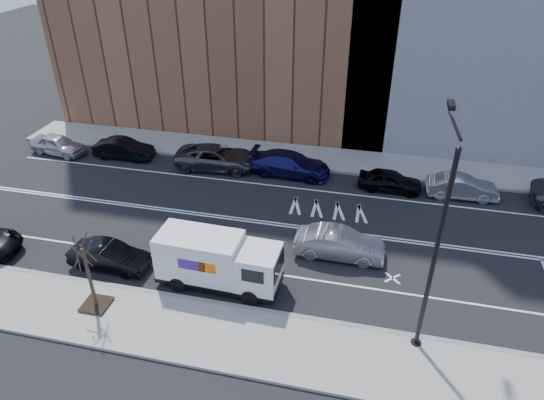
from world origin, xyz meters
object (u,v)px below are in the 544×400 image
at_px(far_parked_b, 124,149).
at_px(fedex_van, 218,261).
at_px(driving_sedan, 339,244).
at_px(far_parked_a, 58,144).

bearing_deg(far_parked_b, fedex_van, -138.21).
height_order(fedex_van, driving_sedan, fedex_van).
xyz_separation_m(far_parked_b, driving_sedan, (16.27, -7.98, 0.05)).
bearing_deg(far_parked_a, driving_sedan, -101.71).
bearing_deg(fedex_van, far_parked_a, 147.12).
distance_m(fedex_van, far_parked_a, 19.40).
xyz_separation_m(fedex_van, far_parked_a, (-15.94, 11.04, -0.70)).
bearing_deg(fedex_van, far_parked_b, 135.44).
bearing_deg(driving_sedan, far_parked_b, 63.88).
height_order(far_parked_b, driving_sedan, driving_sedan).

